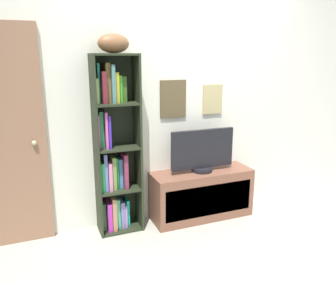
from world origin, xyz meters
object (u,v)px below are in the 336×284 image
at_px(bookshelf, 113,151).
at_px(television, 202,151).
at_px(tv_stand, 201,194).
at_px(football, 114,43).

distance_m(bookshelf, television, 0.92).
bearing_deg(tv_stand, football, 176.22).
relative_size(bookshelf, television, 2.47).
bearing_deg(bookshelf, tv_stand, -5.41).
relative_size(football, television, 0.42).
height_order(football, television, football).
xyz_separation_m(tv_stand, television, (0.00, 0.00, 0.48)).
xyz_separation_m(bookshelf, television, (0.91, -0.09, -0.07)).
bearing_deg(bookshelf, football, -39.50).
distance_m(football, television, 1.38).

